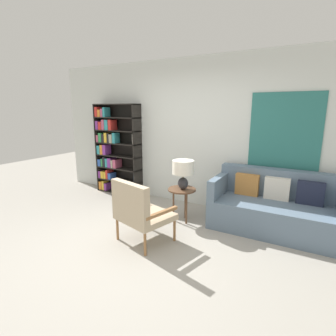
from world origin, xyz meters
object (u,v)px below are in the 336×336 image
side_table (182,193)px  table_lamp (183,170)px  couch (274,208)px  armchair (138,209)px  bookshelf (113,149)px

side_table → table_lamp: table_lamp is taller
couch → table_lamp: table_lamp is taller
couch → armchair: bearing=-138.0°
side_table → table_lamp: 0.39m
couch → table_lamp: size_ratio=3.86×
bookshelf → couch: bookshelf is taller
bookshelf → couch: bearing=-4.6°
couch → side_table: bearing=-162.5°
bookshelf → armchair: size_ratio=2.15×
bookshelf → table_lamp: 2.14m
armchair → couch: same height
armchair → side_table: bearing=79.6°
armchair → side_table: (0.17, 0.94, -0.02)m
couch → table_lamp: 1.49m
armchair → table_lamp: table_lamp is taller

